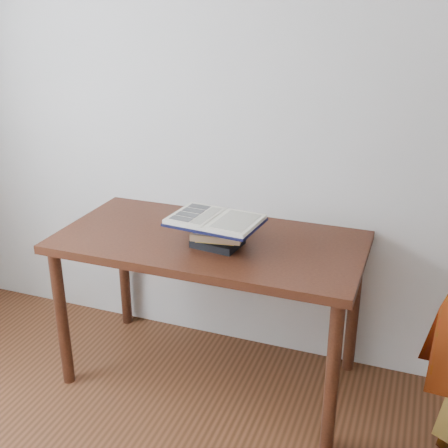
% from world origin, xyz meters
% --- Properties ---
extents(desk, '(1.46, 0.73, 0.78)m').
position_xyz_m(desk, '(-0.02, 1.38, 0.69)').
color(desk, '#442011').
rests_on(desk, ground).
extents(book_stack, '(0.26, 0.22, 0.12)m').
position_xyz_m(book_stack, '(0.06, 1.30, 0.85)').
color(book_stack, black).
rests_on(book_stack, desk).
extents(open_book, '(0.43, 0.32, 0.03)m').
position_xyz_m(open_book, '(0.05, 1.28, 0.92)').
color(open_book, black).
rests_on(open_book, book_stack).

